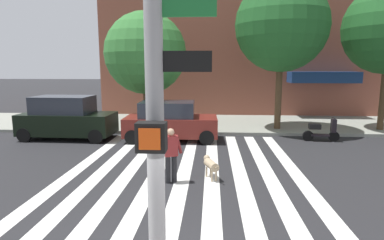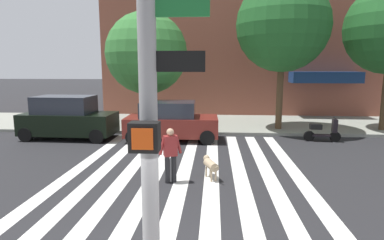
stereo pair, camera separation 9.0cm
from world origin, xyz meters
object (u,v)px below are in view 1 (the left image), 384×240
Objects in this scene: parked_car_behind_first at (170,121)px; parked_scooter at (321,131)px; street_tree_middle at (282,26)px; pedestrian_dog_walker at (171,152)px; dog_on_leash at (211,164)px; traffic_light_pole at (154,54)px; parked_car_near_curb at (67,118)px; street_tree_nearest at (145,53)px.

parked_scooter is at bearing 1.63° from parked_car_behind_first.
street_tree_middle reaches higher than parked_car_behind_first.
dog_on_leash is at bearing 20.02° from pedestrian_dog_walker.
traffic_light_pole is 13.41m from parked_car_near_curb.
traffic_light_pole is at bearing -83.24° from parked_car_behind_first.
traffic_light_pole is at bearing -115.57° from parked_scooter.
parked_car_behind_first is 7.01m from parked_scooter.
pedestrian_dog_walker is 1.33m from dog_on_leash.
traffic_light_pole is 13.37m from parked_scooter.
parked_scooter reaches higher than dog_on_leash.
street_tree_middle reaches higher than traffic_light_pole.
street_tree_nearest is at bearing 106.24° from pedestrian_dog_walker.
street_tree_middle reaches higher than street_tree_nearest.
street_tree_nearest reaches higher than dog_on_leash.
pedestrian_dog_walker is at bearing -137.36° from parked_scooter.
parked_scooter is at bearing -55.69° from street_tree_middle.
dog_on_leash is (-5.08, -5.33, -0.03)m from parked_scooter.
street_tree_nearest is (-8.59, 2.30, 3.63)m from parked_scooter.
dog_on_leash is at bearing -133.63° from parked_scooter.
traffic_light_pole is 1.32× the size of parked_car_near_curb.
traffic_light_pole is at bearing -61.33° from parked_car_near_curb.
street_tree_middle is 9.78m from dog_on_leash.
parked_scooter is 7.36m from dog_on_leash.
traffic_light_pole reaches higher than parked_car_near_curb.
pedestrian_dog_walker is (5.69, -5.56, -0.07)m from parked_car_near_curb.
street_tree_middle reaches higher than dog_on_leash.
street_tree_nearest is 5.97× the size of dog_on_leash.
street_tree_nearest is at bearing 114.74° from dog_on_leash.
traffic_light_pole is 1.35× the size of parked_car_behind_first.
street_tree_nearest is 3.74× the size of pedestrian_dog_walker.
traffic_light_pole reaches higher than pedestrian_dog_walker.
pedestrian_dog_walker is (-6.25, -5.75, 0.45)m from parked_scooter.
parked_car_behind_first reaches higher than pedestrian_dog_walker.
street_tree_middle is at bearing 24.49° from parked_car_behind_first.
parked_car_near_curb reaches higher than parked_car_behind_first.
parked_car_near_curb is at bearing 179.97° from parked_car_behind_first.
street_tree_nearest is 9.16m from dog_on_leash.
parked_car_behind_first is at bearing -178.37° from parked_scooter.
parked_scooter is 0.21× the size of street_tree_middle.
pedestrian_dog_walker is at bearing -73.76° from street_tree_nearest.
parked_scooter is (11.94, 0.20, -0.51)m from parked_car_near_curb.
street_tree_middle is (5.44, 2.48, 4.59)m from parked_car_behind_first.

